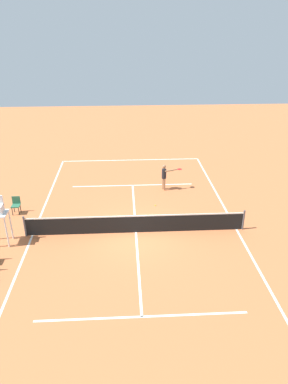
% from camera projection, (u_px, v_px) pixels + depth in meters
% --- Properties ---
extents(ground_plane, '(60.00, 60.00, 0.00)m').
position_uv_depth(ground_plane, '(136.00, 232.00, 18.10)').
color(ground_plane, '#C66B3D').
extents(court_lines, '(10.31, 20.93, 0.01)m').
position_uv_depth(court_lines, '(136.00, 232.00, 18.10)').
color(court_lines, white).
rests_on(court_lines, ground).
extents(tennis_net, '(10.91, 0.10, 1.07)m').
position_uv_depth(tennis_net, '(136.00, 224.00, 17.89)').
color(tennis_net, '#4C4C51').
rests_on(tennis_net, ground).
extents(player_serving, '(1.30, 0.51, 1.65)m').
position_uv_depth(player_serving, '(165.00, 175.00, 22.29)').
color(player_serving, '#9E704C').
rests_on(player_serving, ground).
extents(tennis_ball, '(0.07, 0.07, 0.07)m').
position_uv_depth(tennis_ball, '(155.00, 205.00, 20.67)').
color(tennis_ball, '#CCE033').
rests_on(tennis_ball, ground).
extents(courtside_chair_mid, '(0.44, 0.46, 0.95)m').
position_uv_depth(courtside_chair_mid, '(16.00, 204.00, 19.70)').
color(courtside_chair_mid, '#262626').
rests_on(courtside_chair_mid, ground).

